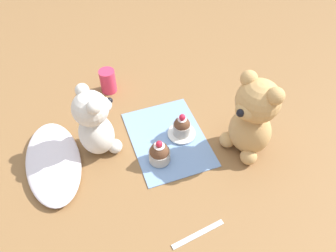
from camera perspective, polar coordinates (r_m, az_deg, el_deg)
name	(u,v)px	position (r m, az deg, el deg)	size (l,w,h in m)	color
ground_plane	(168,139)	(0.94, 0.00, -2.28)	(4.00, 4.00, 0.00)	olive
knitted_placemat	(168,138)	(0.93, 0.00, -2.16)	(0.28, 0.20, 0.01)	#7A9ED1
tulle_cloth	(53,162)	(0.92, -19.35, -5.88)	(0.29, 0.14, 0.03)	silver
teddy_bear_cream	(95,124)	(0.86, -12.56, 0.42)	(0.12, 0.12, 0.21)	silver
teddy_bear_tan	(253,118)	(0.86, 14.51, 1.37)	(0.14, 0.14, 0.24)	tan
cupcake_near_cream_bear	(159,153)	(0.86, -1.51, -4.76)	(0.06, 0.06, 0.08)	#B2ADA3
saucer_plate	(182,134)	(0.94, 2.40, -1.35)	(0.08, 0.08, 0.01)	white
cupcake_near_tan_bear	(182,127)	(0.92, 2.46, -0.10)	(0.05, 0.05, 0.07)	#B2ADA3
juice_glass	(108,81)	(1.07, -10.42, 7.72)	(0.05, 0.05, 0.08)	#DB3356
teaspoon	(198,234)	(0.79, 5.27, -18.22)	(0.13, 0.01, 0.01)	silver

